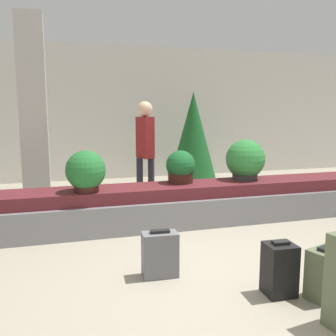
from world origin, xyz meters
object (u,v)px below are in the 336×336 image
(suitcase_0, at_px, (324,274))
(decorated_tree, at_px, (193,135))
(pillar, at_px, (34,114))
(potted_plant_2, at_px, (86,172))
(traveler_0, at_px, (145,144))
(potted_plant_0, at_px, (181,167))
(suitcase_2, at_px, (279,269))
(suitcase_3, at_px, (160,254))
(potted_plant_1, at_px, (245,160))

(suitcase_0, relative_size, decorated_tree, 0.23)
(pillar, bearing_deg, suitcase_0, -56.57)
(potted_plant_2, bearing_deg, traveler_0, 46.46)
(potted_plant_0, relative_size, traveler_0, 0.27)
(potted_plant_0, distance_m, traveler_0, 0.98)
(suitcase_2, bearing_deg, traveler_0, 100.84)
(suitcase_0, relative_size, suitcase_3, 1.00)
(pillar, xyz_separation_m, decorated_tree, (3.23, 1.20, -0.48))
(suitcase_0, distance_m, decorated_tree, 5.26)
(suitcase_0, xyz_separation_m, potted_plant_1, (0.58, 2.62, 0.66))
(suitcase_3, relative_size, potted_plant_1, 0.77)
(potted_plant_1, bearing_deg, suitcase_3, -136.43)
(potted_plant_0, bearing_deg, traveler_0, 111.51)
(decorated_tree, bearing_deg, potted_plant_0, -113.84)
(suitcase_3, height_order, potted_plant_1, potted_plant_1)
(suitcase_0, height_order, traveler_0, traveler_0)
(suitcase_2, xyz_separation_m, potted_plant_2, (-1.55, 2.21, 0.62))
(suitcase_3, relative_size, potted_plant_2, 0.87)
(pillar, xyz_separation_m, potted_plant_1, (3.18, -1.32, -0.71))
(suitcase_2, xyz_separation_m, decorated_tree, (0.97, 4.97, 0.88))
(suitcase_2, height_order, potted_plant_2, potted_plant_2)
(decorated_tree, bearing_deg, traveler_0, -131.52)
(suitcase_3, bearing_deg, traveler_0, 83.88)
(pillar, height_order, decorated_tree, pillar)
(pillar, xyz_separation_m, traveler_0, (1.77, -0.44, -0.50))
(suitcase_0, xyz_separation_m, suitcase_3, (-1.29, 0.85, 0.00))
(pillar, height_order, potted_plant_2, pillar)
(suitcase_2, distance_m, potted_plant_1, 2.69)
(potted_plant_2, bearing_deg, suitcase_3, -68.41)
(suitcase_0, relative_size, potted_plant_1, 0.77)
(suitcase_2, distance_m, potted_plant_2, 2.77)
(pillar, bearing_deg, suitcase_3, -66.96)
(potted_plant_1, xyz_separation_m, decorated_tree, (0.05, 2.53, 0.23))
(potted_plant_0, bearing_deg, potted_plant_1, -0.78)
(traveler_0, bearing_deg, decorated_tree, -60.30)
(suitcase_3, relative_size, decorated_tree, 0.23)
(suitcase_2, height_order, potted_plant_1, potted_plant_1)
(pillar, distance_m, suitcase_0, 4.92)
(potted_plant_2, relative_size, decorated_tree, 0.27)
(suitcase_3, relative_size, traveler_0, 0.27)
(suitcase_3, xyz_separation_m, potted_plant_0, (0.80, 1.79, 0.59))
(pillar, xyz_separation_m, potted_plant_0, (2.12, -1.31, -0.78))
(pillar, distance_m, potted_plant_1, 3.52)
(traveler_0, bearing_deg, suitcase_0, 174.56)
(traveler_0, height_order, decorated_tree, decorated_tree)
(pillar, height_order, suitcase_2, pillar)
(suitcase_2, relative_size, potted_plant_0, 1.04)
(potted_plant_0, xyz_separation_m, potted_plant_2, (-1.41, -0.25, 0.04))
(pillar, height_order, suitcase_0, pillar)
(suitcase_0, xyz_separation_m, traveler_0, (-0.83, 3.51, 0.87))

